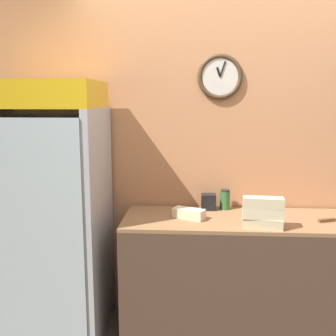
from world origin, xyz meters
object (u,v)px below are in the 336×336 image
beverage_cooler (51,198)px  condiment_jar (225,199)px  sandwich_stack_bottom (262,223)px  chefs_knife (336,220)px  sandwich_flat_left (189,214)px  sandwich_stack_top (263,203)px  napkin_dispenser (208,202)px  sandwich_stack_middle (263,213)px

beverage_cooler → condiment_jar: (1.26, 0.22, -0.05)m
sandwich_stack_bottom → chefs_knife: bearing=19.7°
chefs_knife → condiment_jar: 0.79m
sandwich_flat_left → sandwich_stack_top: bearing=-21.3°
condiment_jar → sandwich_stack_bottom: bearing=-64.8°
chefs_knife → condiment_jar: (-0.74, 0.25, 0.07)m
sandwich_stack_bottom → napkin_dispenser: napkin_dispenser is taller
sandwich_stack_bottom → beverage_cooler: bearing=171.6°
sandwich_flat_left → condiment_jar: 0.37m
sandwich_stack_bottom → sandwich_stack_middle: bearing=0.0°
beverage_cooler → sandwich_flat_left: beverage_cooler is taller
sandwich_stack_middle → napkin_dispenser: sandwich_stack_middle is taller
sandwich_stack_middle → sandwich_stack_top: size_ratio=1.00×
sandwich_stack_top → sandwich_flat_left: size_ratio=1.10×
chefs_knife → condiment_jar: condiment_jar is taller
sandwich_stack_bottom → napkin_dispenser: bearing=128.2°
sandwich_flat_left → chefs_knife: 1.01m
chefs_knife → sandwich_stack_top: bearing=-160.3°
sandwich_stack_top → napkin_dispenser: 0.55m
chefs_knife → napkin_dispenser: 0.90m
sandwich_stack_bottom → sandwich_stack_middle: size_ratio=1.01×
sandwich_stack_middle → sandwich_flat_left: sandwich_stack_middle is taller
beverage_cooler → sandwich_flat_left: bearing=-1.7°
sandwich_stack_middle → napkin_dispenser: (-0.33, 0.42, -0.04)m
sandwich_stack_top → condiment_jar: 0.50m
beverage_cooler → chefs_knife: size_ratio=4.90×
sandwich_stack_top → condiment_jar: size_ratio=1.73×
sandwich_stack_bottom → sandwich_stack_top: sandwich_stack_top is taller
sandwich_stack_middle → chefs_knife: (0.54, 0.19, -0.10)m
condiment_jar → napkin_dispenser: 0.13m
sandwich_stack_top → napkin_dispenser: bearing=128.2°
beverage_cooler → sandwich_stack_bottom: (1.47, -0.22, -0.09)m
beverage_cooler → sandwich_flat_left: 1.00m
chefs_knife → condiment_jar: bearing=161.4°
beverage_cooler → chefs_knife: (2.01, -0.03, -0.11)m
sandwich_stack_bottom → sandwich_stack_top: 0.14m
napkin_dispenser → beverage_cooler: bearing=-169.7°
sandwich_stack_top → chefs_knife: bearing=19.7°
sandwich_stack_top → condiment_jar: (-0.21, 0.44, -0.10)m
beverage_cooler → sandwich_stack_bottom: beverage_cooler is taller
napkin_dispenser → sandwich_stack_top: bearing=-51.8°
sandwich_stack_bottom → sandwich_stack_middle: sandwich_stack_middle is taller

